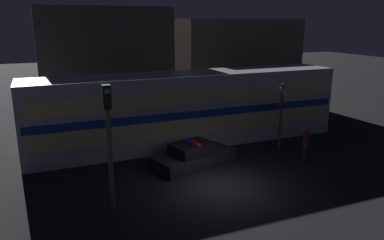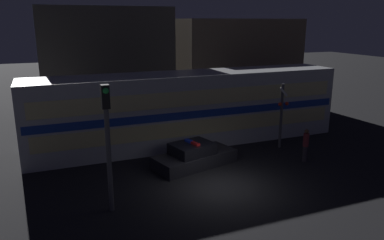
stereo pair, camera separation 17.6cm
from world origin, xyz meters
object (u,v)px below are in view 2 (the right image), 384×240
(crossing_signal_near, at_px, (282,114))
(traffic_light_corner, at_px, (108,137))
(police_car, at_px, (194,156))
(train, at_px, (189,108))
(pedestrian, at_px, (306,145))

(crossing_signal_near, relative_size, traffic_light_corner, 0.76)
(police_car, distance_m, traffic_light_corner, 6.35)
(train, xyz_separation_m, police_car, (-1.20, -3.68, -1.67))
(train, xyz_separation_m, crossing_signal_near, (4.66, -2.89, -0.10))
(crossing_signal_near, bearing_deg, pedestrian, -92.66)
(police_car, xyz_separation_m, pedestrian, (5.75, -1.67, 0.43))
(police_car, height_order, crossing_signal_near, crossing_signal_near)
(crossing_signal_near, distance_m, traffic_light_corner, 11.48)
(police_car, relative_size, traffic_light_corner, 0.92)
(traffic_light_corner, bearing_deg, police_car, 33.23)
(train, bearing_deg, crossing_signal_near, -31.83)
(train, xyz_separation_m, pedestrian, (4.55, -5.35, -1.24))
(traffic_light_corner, bearing_deg, crossing_signal_near, 20.31)
(pedestrian, bearing_deg, train, 130.36)
(train, height_order, crossing_signal_near, train)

